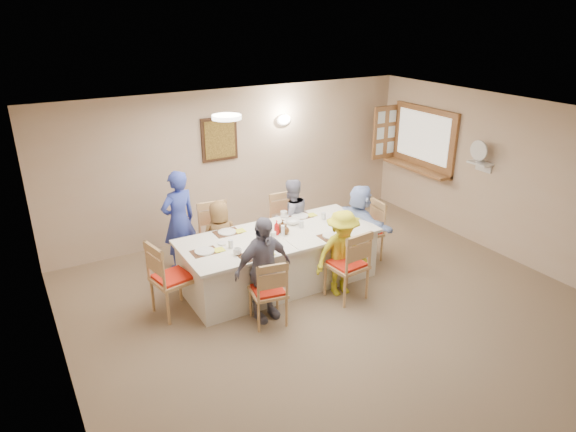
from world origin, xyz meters
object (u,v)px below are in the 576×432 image
chair_back_right (287,225)px  chair_left_end (173,277)px  chair_back_left (217,239)px  chair_front_left (268,290)px  serving_hatch (424,139)px  diner_back_right (291,218)px  dining_table (279,259)px  diner_front_right (342,253)px  chair_right_end (366,231)px  caregiver (179,221)px  diner_front_left (263,269)px  diner_back_left (220,238)px  condiment_ketchup (277,228)px  diner_right_end (360,224)px  chair_front_right (347,264)px  desk_fan (480,154)px

chair_back_right → chair_left_end: size_ratio=0.94×
chair_back_left → chair_front_left: 1.60m
serving_hatch → chair_back_right: bearing=-177.8°
chair_back_left → diner_back_right: (1.20, -0.12, 0.12)m
chair_back_left → chair_back_right: size_ratio=1.06×
diner_back_right → chair_back_left: bearing=-5.4°
dining_table → diner_front_right: size_ratio=2.26×
chair_right_end → caregiver: size_ratio=0.61×
chair_back_right → diner_front_left: diner_front_left is taller
diner_back_left → caregiver: caregiver is taller
diner_back_left → diner_front_left: bearing=97.2°
chair_back_left → chair_right_end: size_ratio=1.09×
diner_back_left → chair_back_right: bearing=-167.1°
diner_front_right → chair_left_end: bearing=167.3°
chair_left_end → condiment_ketchup: (1.53, 0.01, 0.35)m
diner_front_right → diner_right_end: size_ratio=0.98×
caregiver → condiment_ketchup: (1.03, -1.14, 0.09)m
chair_back_left → diner_back_left: bearing=-82.7°
dining_table → chair_front_left: chair_front_left is taller
chair_front_right → diner_front_right: size_ratio=0.83×
chair_front_left → diner_back_right: 1.91m
chair_front_left → diner_front_right: 1.22m
chair_front_right → diner_right_end: (0.82, 0.80, 0.11)m
chair_front_right → diner_front_right: bearing=-95.5°
condiment_ketchup → diner_front_left: bearing=-129.7°
desk_fan → chair_back_left: (-4.00, 1.24, -1.03)m
desk_fan → diner_front_right: size_ratio=0.24×
diner_front_left → diner_front_right: 1.20m
chair_left_end → chair_right_end: size_ratio=1.09×
diner_right_end → dining_table: bearing=86.8°
chair_back_left → chair_left_end: bearing=-132.6°
chair_back_right → chair_right_end: bearing=-37.4°
chair_right_end → dining_table: bearing=-84.2°
desk_fan → diner_front_right: (-2.80, -0.24, -0.94)m
chair_front_right → diner_back_left: 1.91m
dining_table → serving_hatch: bearing=14.6°
chair_left_end → diner_right_end: (2.97, 0.00, 0.11)m
chair_right_end → diner_front_right: bearing=-48.6°
chair_back_left → caregiver: size_ratio=0.67×
chair_back_right → caregiver: size_ratio=0.63×
chair_front_right → chair_right_end: 1.24m
chair_back_left → diner_front_right: size_ratio=0.85×
chair_front_right → chair_back_right: bearing=-95.5°
condiment_ketchup → desk_fan: bearing=-7.5°
chair_back_right → chair_right_end: 1.24m
desk_fan → caregiver: (-4.45, 1.59, -0.78)m
caregiver → chair_right_end: bearing=141.9°
diner_front_left → diner_right_end: diner_front_left is taller
chair_back_left → chair_front_left: chair_back_left is taller
diner_back_left → diner_right_end: size_ratio=0.92×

